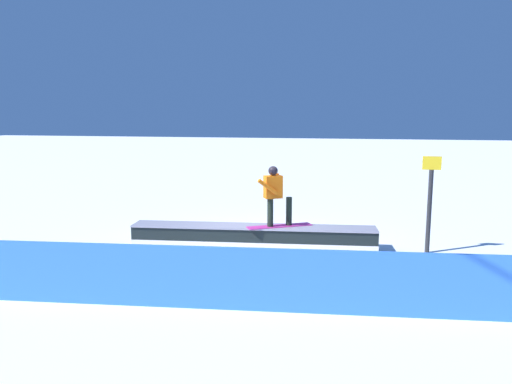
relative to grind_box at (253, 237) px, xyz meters
name	(u,v)px	position (x,y,z in m)	size (l,w,h in m)	color
ground_plane	(253,247)	(0.00, 0.00, -0.24)	(120.00, 120.00, 0.00)	white
grind_box	(253,237)	(0.00, 0.00, 0.00)	(5.80, 1.43, 0.52)	black
snowboarder	(275,194)	(-0.52, -0.02, 1.06)	(1.49, 1.06, 1.43)	#B62882
safety_fence	(195,277)	(0.00, 3.77, 0.28)	(13.97, 0.06, 1.03)	#3475E1
trail_marker	(430,202)	(-3.97, -0.49, 0.94)	(0.40, 0.10, 2.20)	#262628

